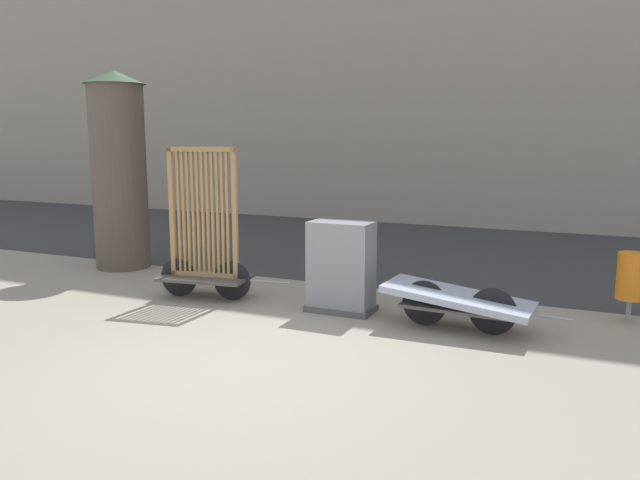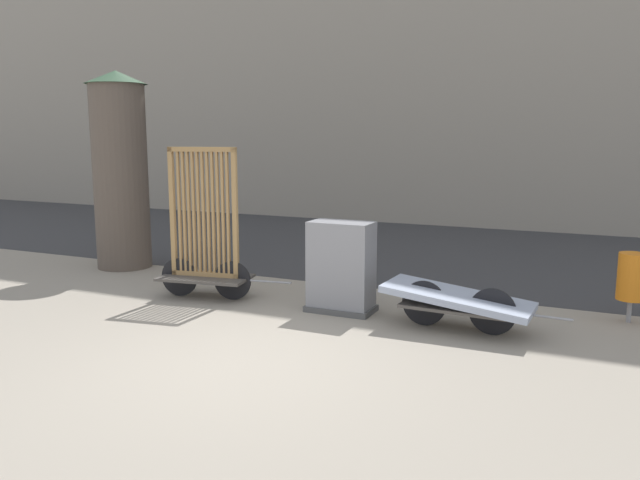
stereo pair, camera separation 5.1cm
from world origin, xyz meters
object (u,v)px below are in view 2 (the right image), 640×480
bike_cart_with_mattress (458,300)px  utility_cabinet (341,270)px  advertising_column (120,169)px  bike_cart_with_bedframe (205,245)px  trash_bin (632,277)px

bike_cart_with_mattress → utility_cabinet: bearing=176.9°
advertising_column → bike_cart_with_bedframe: bearing=-25.1°
bike_cart_with_bedframe → bike_cart_with_mattress: (3.84, -0.00, -0.43)m
bike_cart_with_bedframe → trash_bin: 5.99m
trash_bin → bike_cart_with_mattress: bearing=-147.4°
bike_cart_with_bedframe → advertising_column: advertising_column is taller
bike_cart_with_mattress → advertising_column: (-6.58, 1.28, 1.45)m
trash_bin → advertising_column: advertising_column is taller
utility_cabinet → trash_bin: utility_cabinet is taller
utility_cabinet → trash_bin: size_ratio=1.37×
bike_cart_with_bedframe → advertising_column: (-2.74, 1.28, 1.02)m
bike_cart_with_bedframe → trash_bin: (5.85, 1.28, -0.20)m
bike_cart_with_bedframe → advertising_column: 3.19m
bike_cart_with_mattress → advertising_column: 6.86m
utility_cabinet → advertising_column: bearing=167.3°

